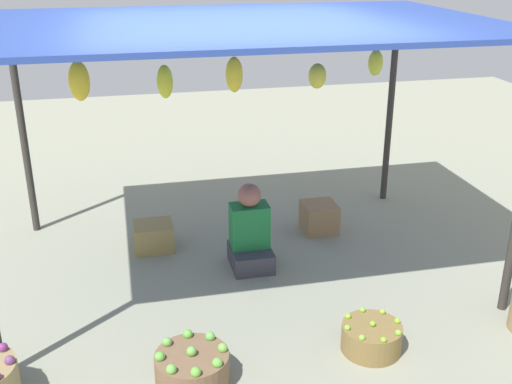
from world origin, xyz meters
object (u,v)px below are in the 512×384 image
wooden_crate_stacked_rear (319,217)px  basket_limes (371,337)px  wooden_crate_near_vendor (154,236)px  vendor_person (250,235)px  basket_green_apples (192,367)px

wooden_crate_stacked_rear → basket_limes: bearing=-97.3°
basket_limes → wooden_crate_near_vendor: (-1.41, 1.95, 0.02)m
wooden_crate_near_vendor → wooden_crate_stacked_rear: 1.67m
basket_limes → wooden_crate_near_vendor: bearing=125.9°
basket_limes → wooden_crate_stacked_rear: (0.25, 1.98, 0.04)m
basket_limes → vendor_person: bearing=112.1°
basket_green_apples → wooden_crate_near_vendor: size_ratio=1.36×
basket_green_apples → wooden_crate_near_vendor: (-0.11, 2.02, 0.01)m
basket_limes → wooden_crate_near_vendor: 2.41m
vendor_person → wooden_crate_stacked_rear: 1.01m
basket_limes → wooden_crate_stacked_rear: 2.00m
basket_limes → wooden_crate_stacked_rear: size_ratio=1.28×
wooden_crate_stacked_rear → vendor_person: bearing=-146.6°
vendor_person → basket_green_apples: bearing=-115.7°
basket_limes → wooden_crate_near_vendor: size_ratio=1.18×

